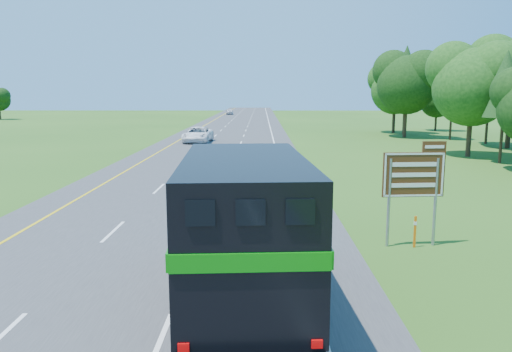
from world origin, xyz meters
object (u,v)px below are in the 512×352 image
at_px(far_car, 230,112).
at_px(exit_sign, 415,179).
at_px(horse_truck, 244,227).
at_px(white_suv, 198,135).

xyz_separation_m(far_car, exit_sign, (13.47, -109.31, 1.73)).
bearing_deg(far_car, horse_truck, -87.23).
distance_m(white_suv, far_car, 71.26).
height_order(white_suv, far_car, white_suv).
bearing_deg(horse_truck, exit_sign, 38.96).
xyz_separation_m(white_suv, exit_sign, (12.55, -38.05, 1.58)).
height_order(white_suv, exit_sign, exit_sign).
height_order(horse_truck, white_suv, horse_truck).
height_order(horse_truck, exit_sign, horse_truck).
bearing_deg(white_suv, horse_truck, -78.83).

